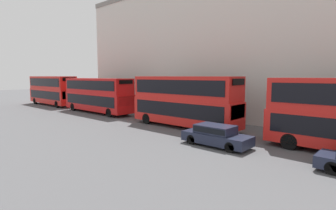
{
  "coord_description": "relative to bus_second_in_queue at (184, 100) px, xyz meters",
  "views": [
    {
      "loc": [
        -16.18,
        4.59,
        4.5
      ],
      "look_at": [
        0.48,
        19.83,
        2.0
      ],
      "focal_mm": 28.0,
      "sensor_mm": 36.0,
      "label": 1
    }
  ],
  "objects": [
    {
      "name": "bus_third_in_queue",
      "position": [
        -0.0,
        13.63,
        -0.12
      ],
      "size": [
        2.59,
        11.26,
        4.22
      ],
      "color": "red",
      "rests_on": "ground"
    },
    {
      "name": "car_hatchback",
      "position": [
        -3.4,
        -5.41,
        -1.74
      ],
      "size": [
        1.8,
        4.46,
        1.35
      ],
      "color": "#1E2338",
      "rests_on": "ground"
    },
    {
      "name": "bus_second_in_queue",
      "position": [
        0.0,
        0.0,
        0.0
      ],
      "size": [
        2.59,
        10.35,
        4.47
      ],
      "color": "red",
      "rests_on": "ground"
    },
    {
      "name": "bus_trailing",
      "position": [
        0.0,
        26.23,
        -0.01
      ],
      "size": [
        2.59,
        11.05,
        4.46
      ],
      "color": "red",
      "rests_on": "ground"
    }
  ]
}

